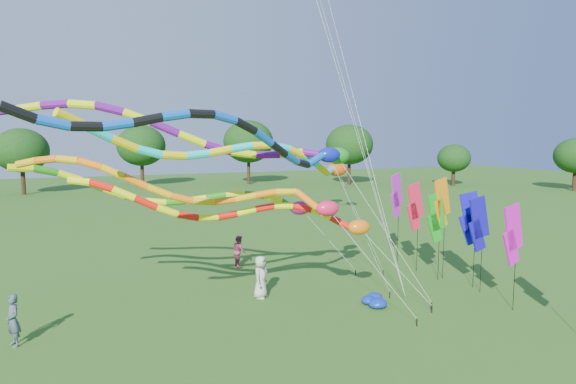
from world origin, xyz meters
name	(u,v)px	position (x,y,z in m)	size (l,w,h in m)	color
ground	(415,353)	(0.00, 0.00, 0.00)	(160.00, 160.00, 0.00)	#235516
tree_ring	(560,194)	(1.99, -3.25, 5.44)	(117.36, 118.38, 9.33)	#382314
tube_kite_red	(261,213)	(-3.70, 4.42, 4.12)	(12.81, 2.88, 6.12)	black
tube_kite_orange	(218,192)	(-5.36, 4.25, 5.02)	(13.03, 4.61, 6.86)	black
tube_kite_purple	(206,137)	(-5.54, 5.14, 6.93)	(16.22, 4.58, 8.82)	black
tube_kite_blue	(250,142)	(-4.92, 1.92, 6.78)	(13.31, 4.68, 8.23)	black
tube_kite_cyan	(266,157)	(-3.42, 4.68, 6.17)	(13.96, 5.51, 8.18)	black
tube_kite_green	(210,197)	(-4.74, 8.27, 4.33)	(14.68, 1.25, 6.52)	black
banner_pole_green	(436,218)	(5.76, 6.19, 3.09)	(1.16, 0.15, 4.34)	black
banner_pole_blue_a	(479,224)	(6.23, 3.94, 3.12)	(1.16, 0.11, 4.38)	black
banner_pole_blue_b	(471,218)	(6.46, 4.68, 3.24)	(1.13, 0.44, 4.50)	black
banner_pole_violet	(397,196)	(5.99, 9.79, 3.73)	(1.10, 0.52, 5.00)	black
banner_pole_magenta_b	(513,235)	(5.80, 1.68, 3.11)	(1.16, 0.18, 4.37)	black
banner_pole_red	(415,207)	(5.70, 7.77, 3.40)	(1.16, 0.24, 4.66)	black
banner_pole_orange	(442,203)	(6.10, 6.23, 3.76)	(1.16, 0.28, 5.03)	black
blue_nylon_heap	(374,300)	(1.18, 4.35, 0.20)	(1.50, 1.52, 0.45)	#0C2AA4
person_a	(261,277)	(-2.88, 6.96, 0.92)	(0.90, 0.59, 1.84)	beige
person_b	(13,321)	(-12.06, 5.44, 0.88)	(0.64, 0.42, 1.76)	#404D5A
person_c	(239,251)	(-2.30, 12.21, 0.85)	(0.82, 0.64, 1.70)	#89324A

